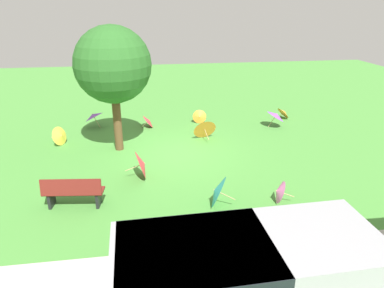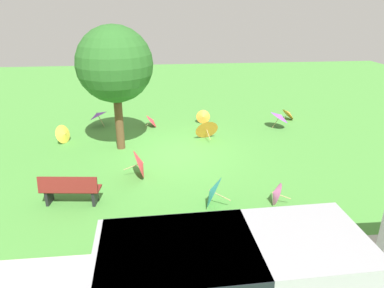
{
  "view_description": "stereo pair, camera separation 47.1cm",
  "coord_description": "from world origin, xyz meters",
  "px_view_note": "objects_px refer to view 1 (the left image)",
  "views": [
    {
      "loc": [
        0.95,
        12.09,
        5.23
      ],
      "look_at": [
        -0.74,
        0.74,
        0.6
      ],
      "focal_mm": 33.14,
      "sensor_mm": 36.0,
      "label": 1
    },
    {
      "loc": [
        0.48,
        12.15,
        5.23
      ],
      "look_at": [
        -0.74,
        0.74,
        0.6
      ],
      "focal_mm": 33.14,
      "sensor_mm": 36.0,
      "label": 2
    }
  ],
  "objects_px": {
    "van_dark": "(238,271)",
    "parasol_red_1": "(142,164)",
    "parasol_orange_2": "(284,112)",
    "parasol_red_0": "(149,121)",
    "shade_tree": "(113,65)",
    "park_bench": "(73,192)",
    "parasol_purple_1": "(93,116)",
    "parasol_orange_3": "(204,128)",
    "parasol_purple_0": "(276,115)",
    "parasol_orange_0": "(199,117)",
    "parasol_pink_0": "(278,192)",
    "parasol_yellow_0": "(60,136)",
    "parasol_teal_0": "(217,191)"
  },
  "relations": [
    {
      "from": "van_dark",
      "to": "parasol_red_1",
      "type": "xyz_separation_m",
      "value": [
        1.56,
        -5.56,
        -0.45
      ]
    },
    {
      "from": "van_dark",
      "to": "parasol_orange_2",
      "type": "bearing_deg",
      "value": -115.91
    },
    {
      "from": "parasol_red_0",
      "to": "shade_tree",
      "type": "bearing_deg",
      "value": 63.48
    },
    {
      "from": "parasol_orange_2",
      "to": "park_bench",
      "type": "bearing_deg",
      "value": 37.77
    },
    {
      "from": "parasol_purple_1",
      "to": "parasol_orange_3",
      "type": "height_order",
      "value": "parasol_orange_3"
    },
    {
      "from": "parasol_purple_0",
      "to": "parasol_orange_0",
      "type": "distance_m",
      "value": 3.44
    },
    {
      "from": "park_bench",
      "to": "parasol_pink_0",
      "type": "bearing_deg",
      "value": 174.19
    },
    {
      "from": "parasol_orange_0",
      "to": "parasol_orange_3",
      "type": "height_order",
      "value": "parasol_orange_3"
    },
    {
      "from": "parasol_pink_0",
      "to": "parasol_red_0",
      "type": "height_order",
      "value": "parasol_pink_0"
    },
    {
      "from": "parasol_yellow_0",
      "to": "parasol_orange_2",
      "type": "xyz_separation_m",
      "value": [
        -9.92,
        -1.96,
        -0.07
      ]
    },
    {
      "from": "parasol_purple_0",
      "to": "parasol_orange_3",
      "type": "height_order",
      "value": "parasol_orange_3"
    },
    {
      "from": "van_dark",
      "to": "parasol_yellow_0",
      "type": "xyz_separation_m",
      "value": [
        4.68,
        -8.84,
        -0.54
      ]
    },
    {
      "from": "park_bench",
      "to": "parasol_orange_0",
      "type": "bearing_deg",
      "value": -124.71
    },
    {
      "from": "shade_tree",
      "to": "parasol_purple_1",
      "type": "relative_size",
      "value": 4.03
    },
    {
      "from": "parasol_red_1",
      "to": "parasol_purple_1",
      "type": "bearing_deg",
      "value": -68.55
    },
    {
      "from": "van_dark",
      "to": "parasol_orange_2",
      "type": "xyz_separation_m",
      "value": [
        -5.25,
        -10.8,
        -0.61
      ]
    },
    {
      "from": "parasol_orange_3",
      "to": "parasol_pink_0",
      "type": "bearing_deg",
      "value": 102.64
    },
    {
      "from": "parasol_teal_0",
      "to": "parasol_orange_0",
      "type": "relative_size",
      "value": 1.58
    },
    {
      "from": "van_dark",
      "to": "parasol_purple_1",
      "type": "bearing_deg",
      "value": -71.47
    },
    {
      "from": "shade_tree",
      "to": "parasol_orange_0",
      "type": "bearing_deg",
      "value": -143.54
    },
    {
      "from": "parasol_pink_0",
      "to": "parasol_orange_3",
      "type": "xyz_separation_m",
      "value": [
        1.16,
        -5.18,
        0.12
      ]
    },
    {
      "from": "parasol_purple_1",
      "to": "parasol_red_1",
      "type": "xyz_separation_m",
      "value": [
        -2.06,
        5.24,
        -0.07
      ]
    },
    {
      "from": "parasol_orange_0",
      "to": "parasol_orange_2",
      "type": "distance_m",
      "value": 4.13
    },
    {
      "from": "parasol_red_0",
      "to": "parasol_orange_3",
      "type": "bearing_deg",
      "value": 141.05
    },
    {
      "from": "parasol_red_0",
      "to": "parasol_pink_0",
      "type": "bearing_deg",
      "value": 115.71
    },
    {
      "from": "parasol_purple_0",
      "to": "park_bench",
      "type": "bearing_deg",
      "value": 35.42
    },
    {
      "from": "parasol_yellow_0",
      "to": "parasol_orange_2",
      "type": "bearing_deg",
      "value": -168.83
    },
    {
      "from": "shade_tree",
      "to": "parasol_orange_3",
      "type": "bearing_deg",
      "value": -169.36
    },
    {
      "from": "park_bench",
      "to": "parasol_teal_0",
      "type": "bearing_deg",
      "value": 172.71
    },
    {
      "from": "parasol_yellow_0",
      "to": "parasol_orange_3",
      "type": "xyz_separation_m",
      "value": [
        -5.66,
        0.15,
        0.08
      ]
    },
    {
      "from": "shade_tree",
      "to": "parasol_purple_0",
      "type": "xyz_separation_m",
      "value": [
        -6.8,
        -1.59,
        -2.61
      ]
    },
    {
      "from": "parasol_orange_0",
      "to": "van_dark",
      "type": "bearing_deg",
      "value": 84.0
    },
    {
      "from": "shade_tree",
      "to": "parasol_red_0",
      "type": "height_order",
      "value": "shade_tree"
    },
    {
      "from": "parasol_purple_0",
      "to": "parasol_red_1",
      "type": "height_order",
      "value": "parasol_red_1"
    },
    {
      "from": "parasol_purple_0",
      "to": "parasol_purple_1",
      "type": "xyz_separation_m",
      "value": [
        8.02,
        -1.16,
        -0.01
      ]
    },
    {
      "from": "parasol_red_0",
      "to": "parasol_purple_1",
      "type": "distance_m",
      "value": 2.45
    },
    {
      "from": "shade_tree",
      "to": "parasol_orange_0",
      "type": "distance_m",
      "value": 5.23
    },
    {
      "from": "parasol_orange_2",
      "to": "parasol_orange_3",
      "type": "xyz_separation_m",
      "value": [
        4.27,
        2.11,
        0.15
      ]
    },
    {
      "from": "shade_tree",
      "to": "parasol_red_0",
      "type": "bearing_deg",
      "value": -116.52
    },
    {
      "from": "van_dark",
      "to": "parasol_orange_3",
      "type": "distance_m",
      "value": 8.75
    },
    {
      "from": "park_bench",
      "to": "parasol_orange_3",
      "type": "bearing_deg",
      "value": -133.75
    },
    {
      "from": "parasol_orange_2",
      "to": "parasol_orange_3",
      "type": "height_order",
      "value": "parasol_orange_3"
    },
    {
      "from": "park_bench",
      "to": "parasol_yellow_0",
      "type": "height_order",
      "value": "park_bench"
    },
    {
      "from": "parasol_teal_0",
      "to": "parasol_orange_3",
      "type": "height_order",
      "value": "same"
    },
    {
      "from": "parasol_orange_0",
      "to": "parasol_red_1",
      "type": "bearing_deg",
      "value": 62.21
    },
    {
      "from": "parasol_purple_1",
      "to": "parasol_red_1",
      "type": "height_order",
      "value": "parasol_red_1"
    },
    {
      "from": "van_dark",
      "to": "park_bench",
      "type": "height_order",
      "value": "van_dark"
    },
    {
      "from": "parasol_teal_0",
      "to": "parasol_pink_0",
      "type": "bearing_deg",
      "value": 177.48
    },
    {
      "from": "parasol_pink_0",
      "to": "parasol_yellow_0",
      "type": "distance_m",
      "value": 8.66
    },
    {
      "from": "park_bench",
      "to": "parasol_teal_0",
      "type": "distance_m",
      "value": 3.87
    }
  ]
}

